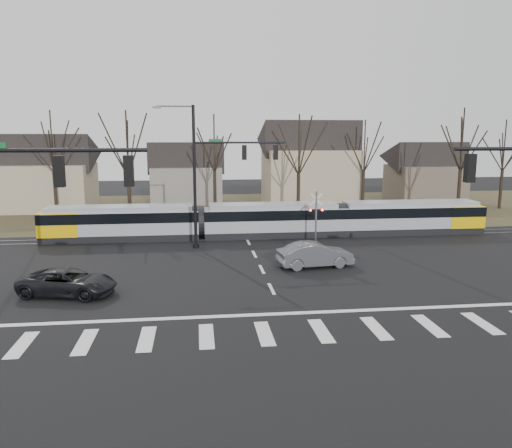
{
  "coord_description": "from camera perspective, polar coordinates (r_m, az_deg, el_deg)",
  "views": [
    {
      "loc": [
        -3.87,
        -23.36,
        8.07
      ],
      "look_at": [
        0.0,
        9.0,
        2.3
      ],
      "focal_mm": 35.0,
      "sensor_mm": 36.0,
      "label": 1
    }
  ],
  "objects": [
    {
      "name": "grass_verge",
      "position": [
        56.08,
        -2.79,
        1.76
      ],
      "size": [
        140.0,
        28.0,
        0.01
      ],
      "primitive_type": "cube",
      "color": "#38331E",
      "rests_on": "ground"
    },
    {
      "name": "signal_pole_far",
      "position": [
        35.97,
        -4.5,
        6.23
      ],
      "size": [
        9.28,
        0.44,
        10.2
      ],
      "color": "black",
      "rests_on": "ground"
    },
    {
      "name": "lane_dashes",
      "position": [
        40.37,
        -1.18,
        -1.49
      ],
      "size": [
        0.18,
        30.0,
        0.01
      ],
      "color": "silver",
      "rests_on": "ground"
    },
    {
      "name": "house_c",
      "position": [
        57.89,
        6.08,
        7.17
      ],
      "size": [
        10.8,
        8.64,
        10.1
      ],
      "color": "gray",
      "rests_on": "ground"
    },
    {
      "name": "tram",
      "position": [
        40.35,
        1.73,
        0.62
      ],
      "size": [
        35.63,
        2.65,
        2.7
      ],
      "color": "gray",
      "rests_on": "ground"
    },
    {
      "name": "rail_pair",
      "position": [
        40.17,
        -1.15,
        -1.51
      ],
      "size": [
        90.0,
        1.52,
        0.06
      ],
      "color": "#59595E",
      "rests_on": "ground"
    },
    {
      "name": "rail_crossing_signal",
      "position": [
        37.74,
        6.87,
        0.53
      ],
      "size": [
        1.08,
        0.36,
        4.0
      ],
      "color": "#59595B",
      "rests_on": "ground"
    },
    {
      "name": "house_d",
      "position": [
        64.81,
        18.77,
        5.88
      ],
      "size": [
        8.64,
        7.56,
        7.65
      ],
      "color": "brown",
      "rests_on": "ground"
    },
    {
      "name": "stop_line",
      "position": [
        23.35,
        3.2,
        -10.19
      ],
      "size": [
        28.0,
        0.35,
        0.01
      ],
      "primitive_type": "cube",
      "color": "silver",
      "rests_on": "ground"
    },
    {
      "name": "house_a",
      "position": [
        59.7,
        -22.6,
        5.81
      ],
      "size": [
        9.72,
        8.64,
        8.6
      ],
      "color": "gray",
      "rests_on": "ground"
    },
    {
      "name": "crosswalk",
      "position": [
        21.33,
        4.25,
        -12.2
      ],
      "size": [
        27.0,
        2.6,
        0.01
      ],
      "color": "silver",
      "rests_on": "ground"
    },
    {
      "name": "suv",
      "position": [
        27.46,
        -20.7,
        -6.24
      ],
      "size": [
        4.49,
        5.92,
        1.36
      ],
      "primitive_type": "imported",
      "rotation": [
        0.0,
        0.0,
        1.33
      ],
      "color": "black",
      "rests_on": "ground"
    },
    {
      "name": "signal_pole_near_left",
      "position": [
        18.71,
        -27.22,
        1.64
      ],
      "size": [
        9.28,
        0.44,
        10.2
      ],
      "color": "black",
      "rests_on": "ground"
    },
    {
      "name": "sedan",
      "position": [
        31.31,
        6.76,
        -3.51
      ],
      "size": [
        2.88,
        5.15,
        1.55
      ],
      "primitive_type": "imported",
      "rotation": [
        0.0,
        0.0,
        1.7
      ],
      "color": "#4F5056",
      "rests_on": "ground"
    },
    {
      "name": "house_b",
      "position": [
        59.52,
        -7.93,
        5.99
      ],
      "size": [
        8.64,
        7.56,
        7.65
      ],
      "color": "slate",
      "rests_on": "ground"
    },
    {
      "name": "ground",
      "position": [
        25.02,
        2.48,
        -8.79
      ],
      "size": [
        140.0,
        140.0,
        0.0
      ],
      "primitive_type": "plane",
      "color": "black"
    },
    {
      "name": "tree_row",
      "position": [
        49.81,
        -0.04,
        6.51
      ],
      "size": [
        59.2,
        7.2,
        10.0
      ],
      "color": "black",
      "rests_on": "ground"
    }
  ]
}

